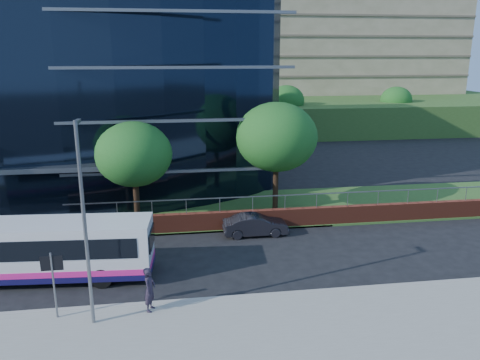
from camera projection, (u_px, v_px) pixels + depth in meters
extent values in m
cube|color=#2D511E|center=(381.00, 202.00, 33.58)|extent=(36.00, 8.00, 0.12)
cube|color=black|center=(13.00, 83.00, 40.03)|extent=(38.00, 16.00, 16.00)
cube|color=maroon|center=(347.00, 215.00, 29.35)|extent=(34.00, 0.40, 1.20)
cube|color=slate|center=(348.00, 192.00, 28.96)|extent=(34.00, 0.06, 0.06)
cube|color=#2D511E|center=(310.00, 106.00, 77.16)|extent=(60.00, 42.00, 4.00)
cube|color=#897D5B|center=(310.00, 11.00, 75.15)|extent=(50.00, 12.00, 26.00)
cylinder|color=slate|center=(54.00, 286.00, 18.45)|extent=(0.08, 0.08, 2.80)
cube|color=black|center=(52.00, 263.00, 18.22)|extent=(0.85, 0.06, 0.60)
cylinder|color=black|center=(137.00, 202.00, 28.92)|extent=(0.36, 0.36, 3.08)
ellipsoid|color=#134419|center=(134.00, 154.00, 28.13)|extent=(4.62, 4.62, 3.93)
cylinder|color=black|center=(275.00, 188.00, 31.07)|extent=(0.36, 0.36, 3.52)
ellipsoid|color=#134419|center=(277.00, 137.00, 30.17)|extent=(5.28, 5.28, 4.49)
cylinder|color=black|center=(286.00, 124.00, 60.89)|extent=(0.36, 0.36, 3.08)
ellipsoid|color=#134419|center=(286.00, 101.00, 60.10)|extent=(4.62, 4.62, 3.93)
cylinder|color=black|center=(394.00, 120.00, 65.05)|extent=(0.36, 0.36, 2.86)
ellipsoid|color=#134419|center=(396.00, 100.00, 64.32)|extent=(4.29, 4.29, 3.65)
cylinder|color=slate|center=(85.00, 227.00, 17.40)|extent=(0.14, 0.14, 8.00)
cube|color=slate|center=(77.00, 122.00, 16.71)|extent=(0.15, 0.70, 0.12)
cube|color=silver|center=(39.00, 248.00, 21.90)|extent=(10.58, 3.10, 2.52)
cube|color=#130F42|center=(41.00, 270.00, 22.19)|extent=(10.60, 3.15, 0.28)
cube|color=#E62188|center=(41.00, 264.00, 22.12)|extent=(10.60, 3.15, 0.28)
cube|color=black|center=(50.00, 241.00, 21.85)|extent=(8.50, 3.01, 0.95)
cylinder|color=black|center=(102.00, 278.00, 21.38)|extent=(0.97, 0.35, 0.95)
imported|color=black|center=(255.00, 225.00, 27.56)|extent=(3.82, 1.34, 1.26)
imported|color=#261E2D|center=(150.00, 289.00, 19.09)|extent=(0.63, 0.79, 1.89)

